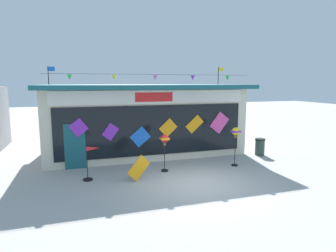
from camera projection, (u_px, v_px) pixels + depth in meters
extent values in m
plane|color=#ADAAA5|center=(198.00, 184.00, 10.72)|extent=(80.00, 80.00, 0.00)
cube|color=beige|center=(142.00, 119.00, 16.07)|extent=(10.00, 5.48, 3.47)
cube|color=#195660|center=(143.00, 87.00, 15.44)|extent=(10.40, 6.24, 0.20)
cube|color=white|center=(154.00, 97.00, 13.25)|extent=(9.20, 0.08, 0.62)
cube|color=red|center=(154.00, 97.00, 13.22)|extent=(1.80, 0.04, 0.43)
cube|color=black|center=(154.00, 130.00, 13.49)|extent=(9.00, 0.06, 2.38)
cube|color=#195660|center=(75.00, 147.00, 12.49)|extent=(0.90, 0.07, 2.00)
cube|color=purple|center=(78.00, 128.00, 12.37)|extent=(0.85, 0.03, 0.85)
cube|color=purple|center=(110.00, 132.00, 12.82)|extent=(0.79, 0.03, 0.83)
cube|color=blue|center=(140.00, 137.00, 13.27)|extent=(1.01, 0.03, 1.00)
cube|color=orange|center=(168.00, 128.00, 13.63)|extent=(0.94, 0.03, 0.93)
cube|color=orange|center=(195.00, 124.00, 14.02)|extent=(0.97, 0.03, 0.94)
cube|color=#EA4CA3|center=(219.00, 123.00, 14.42)|extent=(1.09, 0.03, 1.14)
cylinder|color=black|center=(155.00, 74.00, 12.86)|extent=(9.60, 0.01, 0.01)
cone|color=green|center=(69.00, 77.00, 11.78)|extent=(0.20, 0.20, 0.22)
cone|color=yellow|center=(114.00, 77.00, 12.33)|extent=(0.20, 0.20, 0.22)
cone|color=#EA4CA3|center=(155.00, 78.00, 12.88)|extent=(0.20, 0.20, 0.22)
cone|color=purple|center=(193.00, 78.00, 13.43)|extent=(0.20, 0.20, 0.22)
cone|color=green|center=(227.00, 78.00, 13.98)|extent=(0.20, 0.20, 0.22)
cylinder|color=black|center=(48.00, 76.00, 14.30)|extent=(0.04, 0.04, 0.92)
cube|color=blue|center=(51.00, 69.00, 14.29)|extent=(0.32, 0.02, 0.22)
cylinder|color=black|center=(218.00, 76.00, 17.12)|extent=(0.04, 0.04, 1.03)
cube|color=yellow|center=(221.00, 69.00, 17.11)|extent=(0.32, 0.02, 0.22)
cylinder|color=black|center=(88.00, 179.00, 11.11)|extent=(0.37, 0.37, 0.06)
cylinder|color=black|center=(87.00, 165.00, 11.02)|extent=(0.03, 0.03, 1.26)
cone|color=red|center=(93.00, 148.00, 11.00)|extent=(0.51, 0.23, 0.18)
cylinder|color=purple|center=(86.00, 149.00, 10.93)|extent=(0.03, 0.16, 0.16)
cylinder|color=black|center=(165.00, 170.00, 12.26)|extent=(0.30, 0.30, 0.06)
cylinder|color=black|center=(165.00, 157.00, 12.17)|extent=(0.03, 0.03, 1.26)
sphere|color=red|center=(165.00, 139.00, 12.05)|extent=(0.35, 0.35, 0.35)
cube|color=orange|center=(165.00, 139.00, 12.05)|extent=(0.36, 0.36, 0.08)
cube|color=brown|center=(165.00, 144.00, 12.08)|extent=(0.10, 0.10, 0.10)
cylinder|color=black|center=(235.00, 165.00, 13.06)|extent=(0.28, 0.28, 0.06)
cylinder|color=black|center=(235.00, 151.00, 12.95)|extent=(0.03, 0.03, 1.43)
sphere|color=yellow|center=(236.00, 131.00, 12.82)|extent=(0.35, 0.35, 0.35)
cube|color=purple|center=(236.00, 131.00, 12.82)|extent=(0.36, 0.36, 0.08)
cube|color=brown|center=(236.00, 136.00, 12.86)|extent=(0.10, 0.10, 0.10)
cylinder|color=#2D4238|center=(260.00, 148.00, 14.96)|extent=(0.48, 0.48, 0.80)
cylinder|color=black|center=(260.00, 139.00, 14.89)|extent=(0.52, 0.52, 0.08)
cube|color=orange|center=(139.00, 168.00, 11.06)|extent=(0.97, 0.32, 0.97)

